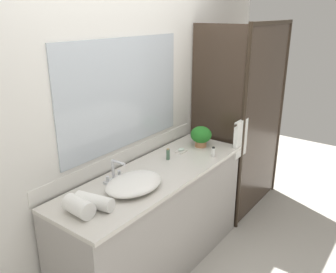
{
  "coord_description": "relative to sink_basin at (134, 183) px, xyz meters",
  "views": [
    {
      "loc": [
        -1.92,
        -1.55,
        2.07
      ],
      "look_at": [
        0.15,
        0.0,
        1.15
      ],
      "focal_mm": 37.36,
      "sensor_mm": 36.0,
      "label": 1
    }
  ],
  "objects": [
    {
      "name": "amenity_bottle_lotion",
      "position": [
        0.84,
        -0.16,
        0.0
      ],
      "size": [
        0.03,
        0.03,
        0.09
      ],
      "color": "white",
      "rests_on": "vanity_cabinet"
    },
    {
      "name": "wall_back_with_mirror",
      "position": [
        0.31,
        0.39,
        0.36
      ],
      "size": [
        4.4,
        0.06,
        2.6
      ],
      "color": "silver",
      "rests_on": "ground_plane"
    },
    {
      "name": "rolled_towel_middle",
      "position": [
        -0.34,
        0.03,
        0.01
      ],
      "size": [
        0.14,
        0.27,
        0.09
      ],
      "primitive_type": "cylinder",
      "rotation": [
        1.57,
        0.0,
        0.22
      ],
      "color": "white",
      "rests_on": "vanity_cabinet"
    },
    {
      "name": "ground_plane",
      "position": [
        0.31,
        0.04,
        -0.94
      ],
      "size": [
        8.0,
        8.0,
        0.0
      ],
      "primitive_type": "plane",
      "color": "#B7B2A8"
    },
    {
      "name": "vanity_cabinet",
      "position": [
        0.31,
        0.05,
        -0.49
      ],
      "size": [
        1.8,
        0.58,
        0.9
      ],
      "color": "#9E9993",
      "rests_on": "ground_plane"
    },
    {
      "name": "soap_dish",
      "position": [
        0.76,
        0.12,
        -0.03
      ],
      "size": [
        0.1,
        0.07,
        0.04
      ],
      "color": "silver",
      "rests_on": "vanity_cabinet"
    },
    {
      "name": "potted_plant",
      "position": [
        0.98,
        0.06,
        0.07
      ],
      "size": [
        0.19,
        0.19,
        0.19
      ],
      "color": "#B77A51",
      "rests_on": "vanity_cabinet"
    },
    {
      "name": "sink_basin",
      "position": [
        0.0,
        0.0,
        0.0
      ],
      "size": [
        0.45,
        0.34,
        0.08
      ],
      "primitive_type": "ellipsoid",
      "color": "white",
      "rests_on": "vanity_cabinet"
    },
    {
      "name": "amenity_bottle_conditioner",
      "position": [
        0.56,
        0.12,
        0.01
      ],
      "size": [
        0.03,
        0.03,
        0.1
      ],
      "color": "#4C7056",
      "rests_on": "vanity_cabinet"
    },
    {
      "name": "rolled_towel_near_edge",
      "position": [
        -0.45,
        0.05,
        0.02
      ],
      "size": [
        0.12,
        0.2,
        0.11
      ],
      "primitive_type": "cylinder",
      "rotation": [
        1.57,
        0.0,
        -0.05
      ],
      "color": "white",
      "rests_on": "vanity_cabinet"
    },
    {
      "name": "shower_enclosure",
      "position": [
        1.58,
        -0.15,
        0.09
      ],
      "size": [
        1.2,
        0.59,
        2.0
      ],
      "color": "#2D2319",
      "rests_on": "ground_plane"
    },
    {
      "name": "faucet",
      "position": [
        0.0,
        0.19,
        0.02
      ],
      "size": [
        0.17,
        0.14,
        0.17
      ],
      "color": "silver",
      "rests_on": "vanity_cabinet"
    }
  ]
}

